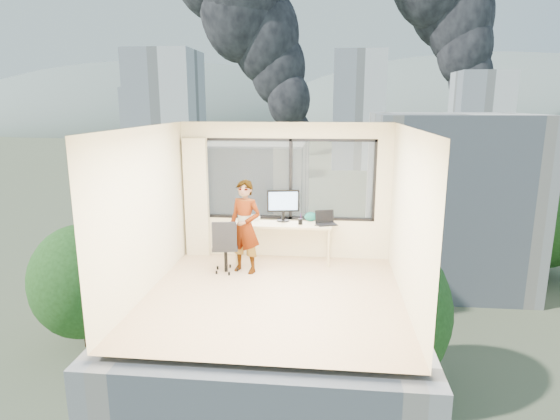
# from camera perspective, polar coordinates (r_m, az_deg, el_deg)

# --- Properties ---
(floor) EXTENTS (4.00, 4.00, 0.01)m
(floor) POSITION_cam_1_polar(r_m,az_deg,el_deg) (7.43, -0.82, -10.41)
(floor) COLOR #CEB286
(floor) RESTS_ON ground
(ceiling) EXTENTS (4.00, 4.00, 0.01)m
(ceiling) POSITION_cam_1_polar(r_m,az_deg,el_deg) (6.83, -0.89, 10.03)
(ceiling) COLOR white
(ceiling) RESTS_ON ground
(wall_front) EXTENTS (4.00, 0.01, 2.60)m
(wall_front) POSITION_cam_1_polar(r_m,az_deg,el_deg) (5.12, -3.54, -5.85)
(wall_front) COLOR #F0E8B9
(wall_front) RESTS_ON ground
(wall_left) EXTENTS (0.01, 4.00, 2.60)m
(wall_left) POSITION_cam_1_polar(r_m,az_deg,el_deg) (7.52, -16.17, -0.22)
(wall_left) COLOR #F0E8B9
(wall_left) RESTS_ON ground
(wall_right) EXTENTS (0.01, 4.00, 2.60)m
(wall_right) POSITION_cam_1_polar(r_m,az_deg,el_deg) (7.07, 15.46, -1.00)
(wall_right) COLOR #F0E8B9
(wall_right) RESTS_ON ground
(window_wall) EXTENTS (3.30, 0.16, 1.55)m
(window_wall) POSITION_cam_1_polar(r_m,az_deg,el_deg) (8.92, 0.99, 3.77)
(window_wall) COLOR black
(window_wall) RESTS_ON ground
(curtain) EXTENTS (0.45, 0.14, 2.30)m
(curtain) POSITION_cam_1_polar(r_m,az_deg,el_deg) (9.20, -10.14, 1.47)
(curtain) COLOR beige
(curtain) RESTS_ON floor
(desk) EXTENTS (1.80, 0.60, 0.75)m
(desk) POSITION_cam_1_polar(r_m,az_deg,el_deg) (8.86, 0.45, -3.94)
(desk) COLOR beige
(desk) RESTS_ON floor
(chair) EXTENTS (0.57, 0.57, 0.98)m
(chair) POSITION_cam_1_polar(r_m,az_deg,el_deg) (8.33, -6.67, -4.29)
(chair) COLOR black
(chair) RESTS_ON floor
(person) EXTENTS (0.70, 0.58, 1.65)m
(person) POSITION_cam_1_polar(r_m,az_deg,el_deg) (8.22, -4.29, -2.05)
(person) COLOR #2D2D33
(person) RESTS_ON floor
(monitor) EXTENTS (0.62, 0.24, 0.61)m
(monitor) POSITION_cam_1_polar(r_m,az_deg,el_deg) (8.83, 0.38, 0.57)
(monitor) COLOR black
(monitor) RESTS_ON desk
(game_console) EXTENTS (0.34, 0.30, 0.07)m
(game_console) POSITION_cam_1_polar(r_m,az_deg,el_deg) (9.06, -3.43, -0.88)
(game_console) COLOR white
(game_console) RESTS_ON desk
(laptop) EXTENTS (0.46, 0.48, 0.23)m
(laptop) POSITION_cam_1_polar(r_m,az_deg,el_deg) (8.64, 5.71, -1.05)
(laptop) COLOR black
(laptop) RESTS_ON desk
(cellphone) EXTENTS (0.12, 0.07, 0.01)m
(cellphone) POSITION_cam_1_polar(r_m,az_deg,el_deg) (8.59, 4.64, -1.87)
(cellphone) COLOR black
(cellphone) RESTS_ON desk
(pen_cup) EXTENTS (0.09, 0.09, 0.11)m
(pen_cup) POSITION_cam_1_polar(r_m,az_deg,el_deg) (8.65, 2.50, -1.41)
(pen_cup) COLOR black
(pen_cup) RESTS_ON desk
(handbag) EXTENTS (0.25, 0.17, 0.18)m
(handbag) POSITION_cam_1_polar(r_m,az_deg,el_deg) (8.88, 3.75, -0.81)
(handbag) COLOR #0E544E
(handbag) RESTS_ON desk
(exterior_ground) EXTENTS (400.00, 400.00, 0.04)m
(exterior_ground) POSITION_cam_1_polar(r_m,az_deg,el_deg) (127.90, 5.62, 5.26)
(exterior_ground) COLOR #515B3D
(exterior_ground) RESTS_ON ground
(near_bldg_a) EXTENTS (16.00, 12.00, 14.00)m
(near_bldg_a) POSITION_cam_1_polar(r_m,az_deg,el_deg) (39.34, -8.65, -1.86)
(near_bldg_a) COLOR beige
(near_bldg_a) RESTS_ON exterior_ground
(near_bldg_b) EXTENTS (14.00, 13.00, 16.00)m
(near_bldg_b) POSITION_cam_1_polar(r_m,az_deg,el_deg) (47.01, 19.66, 1.20)
(near_bldg_b) COLOR silver
(near_bldg_b) RESTS_ON exterior_ground
(far_tower_a) EXTENTS (14.00, 14.00, 28.00)m
(far_tower_a) POSITION_cam_1_polar(r_m,az_deg,el_deg) (107.93, -13.62, 11.02)
(far_tower_a) COLOR silver
(far_tower_a) RESTS_ON exterior_ground
(far_tower_b) EXTENTS (13.00, 13.00, 30.00)m
(far_tower_b) POSITION_cam_1_polar(r_m,az_deg,el_deg) (126.99, 9.46, 11.89)
(far_tower_b) COLOR silver
(far_tower_b) RESTS_ON exterior_ground
(far_tower_c) EXTENTS (15.00, 15.00, 26.00)m
(far_tower_c) POSITION_cam_1_polar(r_m,az_deg,el_deg) (153.33, 23.17, 10.44)
(far_tower_c) COLOR silver
(far_tower_c) RESTS_ON exterior_ground
(far_tower_d) EXTENTS (16.00, 14.00, 22.00)m
(far_tower_d) POSITION_cam_1_polar(r_m,az_deg,el_deg) (168.26, -15.44, 10.45)
(far_tower_d) COLOR silver
(far_tower_d) RESTS_ON exterior_ground
(hill_a) EXTENTS (288.00, 216.00, 90.00)m
(hill_a) POSITION_cam_1_polar(r_m,az_deg,el_deg) (348.81, -14.47, 9.75)
(hill_a) COLOR slate
(hill_a) RESTS_ON exterior_ground
(hill_b) EXTENTS (300.00, 220.00, 96.00)m
(hill_b) POSITION_cam_1_polar(r_m,az_deg,el_deg) (341.91, 23.18, 9.07)
(hill_b) COLOR slate
(hill_b) RESTS_ON exterior_ground
(tree_a) EXTENTS (7.00, 7.00, 8.00)m
(tree_a) POSITION_cam_1_polar(r_m,az_deg,el_deg) (35.76, -22.87, -9.36)
(tree_a) COLOR #204617
(tree_a) RESTS_ON exterior_ground
(tree_b) EXTENTS (7.60, 7.60, 9.00)m
(tree_b) POSITION_cam_1_polar(r_m,az_deg,el_deg) (27.91, 12.27, -13.87)
(tree_b) COLOR #204617
(tree_b) RESTS_ON exterior_ground
(tree_c) EXTENTS (8.40, 8.40, 10.00)m
(tree_c) POSITION_cam_1_polar(r_m,az_deg,el_deg) (52.72, 29.53, -1.88)
(tree_c) COLOR #204617
(tree_c) RESTS_ON exterior_ground
(smoke_plume_b) EXTENTS (30.00, 18.00, 70.00)m
(smoke_plume_b) POSITION_cam_1_polar(r_m,az_deg,el_deg) (186.45, 24.29, 19.27)
(smoke_plume_b) COLOR black
(smoke_plume_b) RESTS_ON exterior_ground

